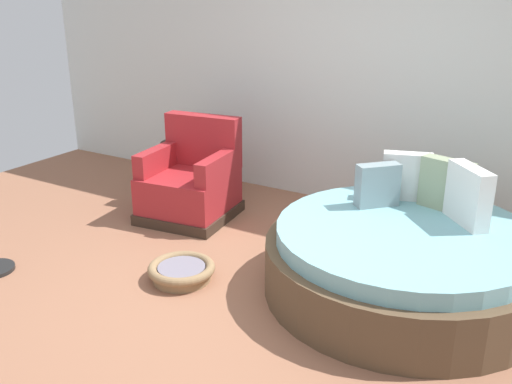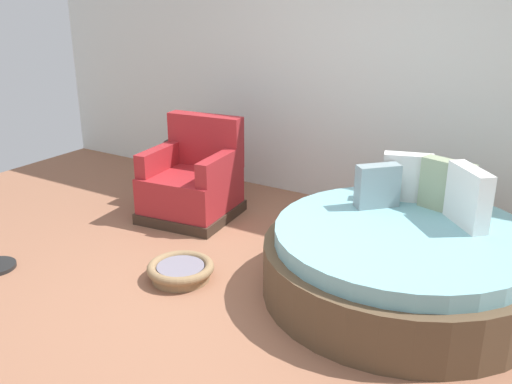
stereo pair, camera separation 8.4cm
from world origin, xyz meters
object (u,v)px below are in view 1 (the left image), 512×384
object	(u,v)px
pet_basket	(182,271)
round_daybed	(403,259)
red_armchair	(191,183)
side_table	(181,151)

from	to	relation	value
pet_basket	round_daybed	bearing A→B (deg)	24.80
round_daybed	red_armchair	world-z (taller)	red_armchair
round_daybed	pet_basket	bearing A→B (deg)	-155.20
red_armchair	side_table	bearing A→B (deg)	134.56
round_daybed	red_armchair	distance (m)	2.22
round_daybed	side_table	xyz separation A→B (m)	(-2.75, 0.97, 0.16)
side_table	pet_basket	bearing A→B (deg)	-52.31
red_armchair	side_table	size ratio (longest dim) A/B	1.81
round_daybed	pet_basket	size ratio (longest dim) A/B	3.86
red_armchair	pet_basket	bearing A→B (deg)	-56.67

